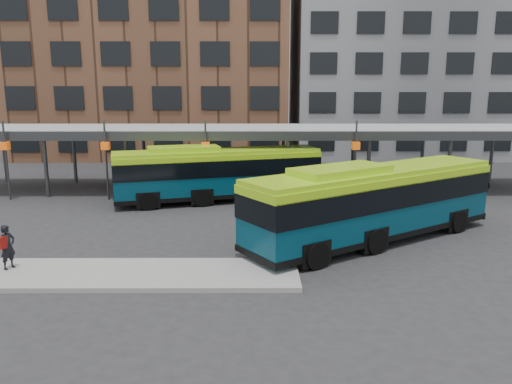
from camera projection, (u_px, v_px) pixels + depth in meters
name	position (u px, v px, depth m)	size (l,w,h in m)	color
ground	(257.00, 250.00, 21.02)	(120.00, 120.00, 0.00)	#28282B
boarding_island	(105.00, 274.00, 18.05)	(14.00, 3.00, 0.18)	gray
canopy	(255.00, 131.00, 32.81)	(40.00, 6.53, 4.80)	#999B9E
building_brick	(155.00, 44.00, 50.04)	(26.00, 14.00, 22.00)	brown
building_grey	(413.00, 54.00, 50.35)	(24.00, 14.00, 20.00)	slate
bus_front	(374.00, 201.00, 21.90)	(12.21, 9.40, 3.54)	#06384C
bus_rear	(217.00, 172.00, 29.83)	(12.48, 5.93, 3.37)	#06384C
pedestrian	(7.00, 247.00, 18.21)	(0.61, 0.71, 1.65)	black
bike_rack	(447.00, 184.00, 32.80)	(5.37, 1.06, 1.03)	slate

